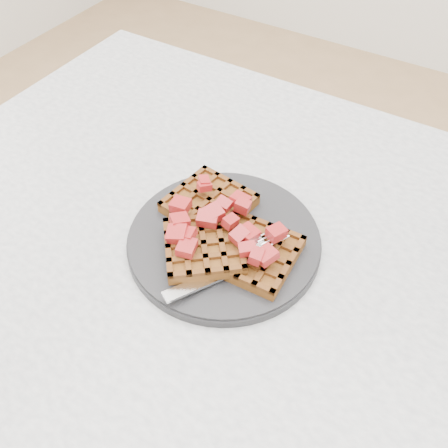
% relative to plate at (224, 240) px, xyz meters
% --- Properties ---
extents(table, '(1.20, 0.80, 0.75)m').
position_rel_plate_xyz_m(table, '(0.09, 0.00, -0.12)').
color(table, silver).
rests_on(table, ground).
extents(plate, '(0.25, 0.25, 0.02)m').
position_rel_plate_xyz_m(plate, '(0.00, 0.00, 0.00)').
color(plate, black).
rests_on(plate, table).
extents(waffles, '(0.20, 0.20, 0.03)m').
position_rel_plate_xyz_m(waffles, '(0.00, -0.00, 0.02)').
color(waffles, brown).
rests_on(waffles, plate).
extents(strawberry_pile, '(0.15, 0.15, 0.02)m').
position_rel_plate_xyz_m(strawberry_pile, '(-0.00, 0.00, 0.05)').
color(strawberry_pile, maroon).
rests_on(strawberry_pile, waffles).
extents(fork, '(0.10, 0.17, 0.02)m').
position_rel_plate_xyz_m(fork, '(0.04, -0.04, 0.02)').
color(fork, silver).
rests_on(fork, plate).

